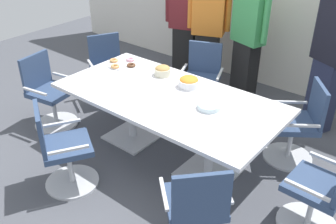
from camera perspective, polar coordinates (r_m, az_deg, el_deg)
name	(u,v)px	position (r m, az deg, el deg)	size (l,w,h in m)	color
ground_plane	(168,154)	(4.37, 0.00, -6.30)	(10.00, 10.00, 0.01)	#4C4F56
conference_table	(168,106)	(4.03, 0.00, 0.92)	(2.40, 1.20, 0.75)	silver
office_chair_0	(62,152)	(3.85, -15.68, -5.77)	(0.74, 0.74, 0.91)	silver
office_chair_1	(196,212)	(3.10, 4.17, -14.74)	(0.76, 0.76, 0.91)	silver
office_chair_2	(321,194)	(3.49, 22.07, -11.32)	(0.56, 0.56, 0.91)	silver
office_chair_3	(298,127)	(4.30, 18.96, -2.20)	(0.75, 0.75, 0.91)	silver
office_chair_4	(201,82)	(5.07, 5.06, 4.48)	(0.70, 0.70, 0.91)	silver
office_chair_5	(109,72)	(5.40, -8.89, 5.90)	(0.73, 0.73, 0.91)	silver
office_chair_6	(49,95)	(4.95, -17.47, 2.45)	(0.62, 0.62, 0.91)	silver
person_standing_0	(185,22)	(5.67, 2.59, 13.41)	(0.61, 0.34, 1.83)	black
person_standing_1	(208,28)	(5.50, 6.08, 12.44)	(0.60, 0.37, 1.78)	black
person_standing_2	(248,35)	(5.10, 11.99, 11.26)	(0.61, 0.34, 1.89)	black
person_standing_3	(332,54)	(4.78, 23.39, 8.06)	(0.59, 0.39, 1.87)	#232842
snack_bowl_chips_orange	(189,82)	(4.13, 3.15, 4.56)	(0.23, 0.23, 0.12)	white
snack_bowl_cookies	(163,70)	(4.40, -0.83, 6.27)	(0.19, 0.19, 0.12)	beige
donut_platter	(123,64)	(4.73, -6.84, 7.24)	(0.38, 0.38, 0.04)	white
plate_stack	(209,106)	(3.73, 6.20, 0.84)	(0.23, 0.23, 0.05)	white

